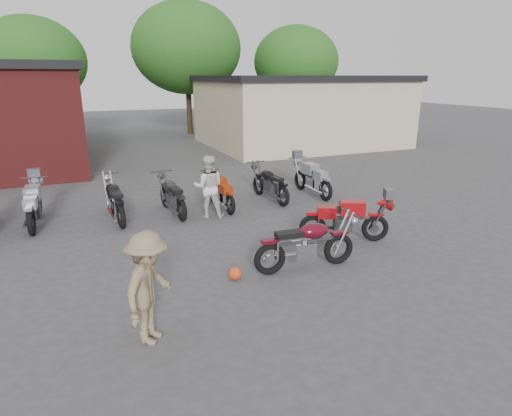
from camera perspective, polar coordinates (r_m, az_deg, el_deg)
name	(u,v)px	position (r m, az deg, el deg)	size (l,w,h in m)	color
ground	(287,279)	(8.40, 4.14, -9.39)	(90.00, 90.00, 0.00)	#38383B
stucco_building	(299,113)	(24.83, 5.77, 12.51)	(10.00, 8.00, 3.50)	tan
tree_1	(35,77)	(28.67, -27.41, 15.27)	(5.92, 5.92, 7.40)	#1C4B14
tree_2	(187,65)	(29.61, -9.15, 18.26)	(7.04, 7.04, 8.80)	#1C4B14
tree_3	(296,75)	(32.57, 5.29, 17.23)	(6.08, 6.08, 7.60)	#1C4B14
vintage_motorcycle	(308,241)	(8.61, 6.88, -4.35)	(2.10, 0.69, 1.22)	#540A17
sportbike	(346,217)	(10.22, 11.94, -1.22)	(2.03, 0.67, 1.18)	#A80E12
helmet	(235,273)	(8.31, -2.79, -8.71)	(0.27, 0.27, 0.24)	#C94015
person_light	(208,187)	(11.71, -6.35, 2.82)	(0.84, 0.65, 1.73)	silver
person_tan	(149,288)	(6.40, -14.07, -10.32)	(1.10, 0.63, 1.71)	#806D4F
row_bike_1	(33,203)	(12.45, -27.56, 0.59)	(2.11, 0.70, 1.22)	gray
row_bike_2	(114,198)	(12.12, -18.38, 1.33)	(2.14, 0.71, 1.24)	black
row_bike_3	(172,193)	(12.26, -11.15, 1.94)	(2.05, 0.68, 1.19)	black
row_bike_4	(220,190)	(12.60, -4.78, 2.44)	(1.91, 0.63, 1.11)	#AF340E
row_bike_5	(270,182)	(13.37, 1.82, 3.54)	(2.06, 0.68, 1.19)	black
row_bike_6	(312,177)	(14.09, 7.47, 4.18)	(2.11, 0.70, 1.22)	gray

